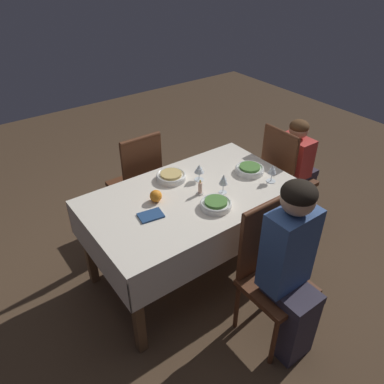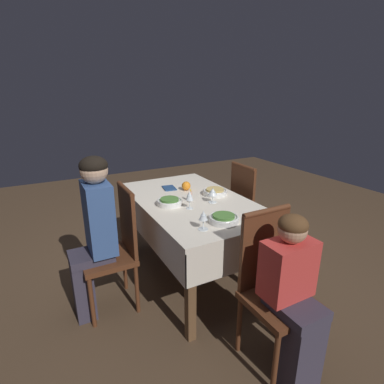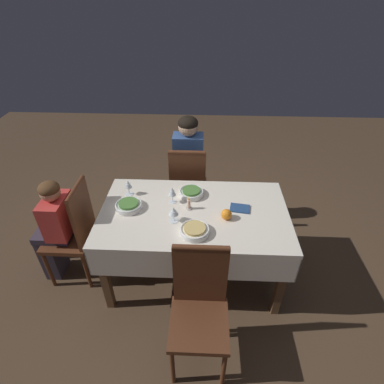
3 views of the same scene
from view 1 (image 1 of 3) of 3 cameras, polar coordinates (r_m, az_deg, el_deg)
The scene contains 16 objects.
ground_plane at distance 3.13m, azimuth 0.06°, elevation -11.74°, with size 8.00×8.00×0.00m, color #4C3826.
dining_table at distance 2.70m, azimuth 0.07°, elevation -1.93°, with size 1.52×0.89×0.75m.
chair_north at distance 2.44m, azimuth 11.82°, elevation -11.47°, with size 0.39×0.39×0.98m.
chair_west at distance 3.39m, azimuth 13.80°, elevation 2.56°, with size 0.39×0.39×0.98m.
chair_south at distance 3.24m, azimuth -8.23°, elevation 1.73°, with size 0.39×0.39×0.98m.
person_adult_denim at distance 2.26m, azimuth 15.10°, elevation -10.59°, with size 0.30×0.34×1.23m.
person_child_red at distance 3.49m, azimuth 15.70°, elevation 3.80°, with size 0.33×0.30×1.02m.
bowl_north at distance 2.50m, azimuth 3.66°, elevation -1.84°, with size 0.21×0.21×0.06m.
wine_glass_north at distance 2.61m, azimuth 4.83°, elevation 1.84°, with size 0.06×0.06×0.15m.
bowl_west at distance 2.91m, azimuth 8.77°, elevation 3.47°, with size 0.22×0.22×0.06m.
wine_glass_west at distance 2.79m, azimuth 12.15°, elevation 3.29°, with size 0.07×0.07×0.14m.
bowl_south at distance 2.79m, azimuth -3.21°, elevation 2.41°, with size 0.22×0.22×0.06m.
wine_glass_south at distance 2.75m, azimuth 1.11°, elevation 3.48°, with size 0.07×0.07×0.13m.
candle_centerpiece at distance 2.62m, azimuth 1.24°, elevation 0.45°, with size 0.05×0.05×0.12m.
orange_fruit at distance 2.56m, azimuth -5.53°, elevation -0.60°, with size 0.08×0.08×0.08m, color orange.
napkin_red_folded at distance 2.45m, azimuth -6.29°, elevation -3.56°, with size 0.17×0.13×0.01m.
Camera 1 is at (1.29, 1.76, 2.24)m, focal length 35.00 mm.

